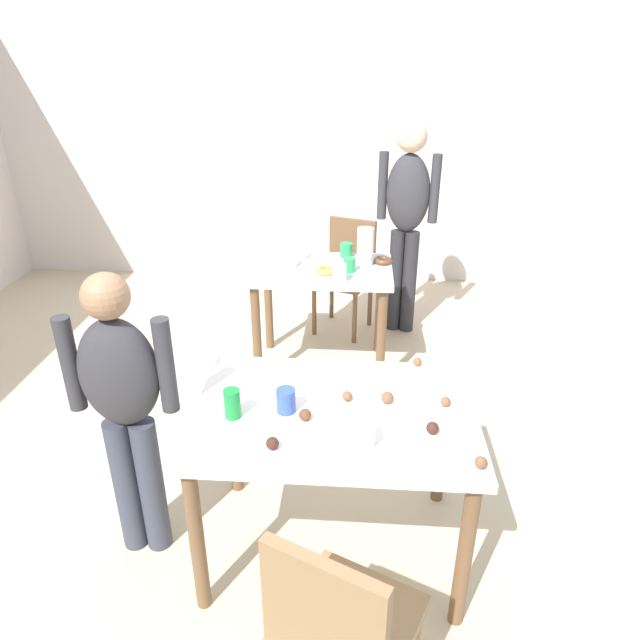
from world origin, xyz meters
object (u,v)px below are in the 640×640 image
mixing_bowl (353,434)px  soda_can (232,404)px  dining_table_far (321,286)px  pitcher_far (365,247)px  chair_far_table (347,269)px  dining_table_near (334,430)px  chair_near_table (339,627)px  person_girl_near (124,400)px  person_adult_far (407,211)px

mixing_bowl → soda_can: 0.50m
dining_table_far → pitcher_far: 0.39m
dining_table_far → pitcher_far: (0.29, 0.06, 0.26)m
chair_far_table → dining_table_near: bearing=-89.7°
chair_near_table → mixing_bowl: chair_near_table is taller
dining_table_near → mixing_bowl: size_ratio=7.13×
chair_far_table → person_girl_near: bearing=-109.6°
soda_can → dining_table_near: bearing=11.2°
person_adult_far → soda_can: (-0.82, -2.35, -0.16)m
soda_can → pitcher_far: bearing=73.8°
mixing_bowl → soda_can: bearing=163.9°
chair_far_table → person_adult_far: bearing=-3.2°
chair_near_table → soda_can: size_ratio=7.13×
chair_far_table → person_adult_far: person_adult_far is taller
chair_near_table → person_adult_far: (0.36, 3.05, 0.48)m
dining_table_near → chair_far_table: size_ratio=1.31×
dining_table_near → dining_table_far: (-0.17, 1.63, -0.03)m
dining_table_near → chair_far_table: 2.30m
mixing_bowl → pitcher_far: (0.04, 1.91, 0.08)m
dining_table_near → pitcher_far: size_ratio=4.46×
dining_table_near → person_adult_far: person_adult_far is taller
dining_table_far → pitcher_far: bearing=11.8°
chair_near_table → soda_can: (-0.45, 0.69, 0.31)m
person_girl_near → person_adult_far: bearing=61.3°
person_adult_far → mixing_bowl: (-0.34, -2.49, -0.18)m
dining_table_far → mixing_bowl: 1.88m
soda_can → dining_table_far: bearing=82.4°
mixing_bowl → pitcher_far: pitcher_far is taller
chair_near_table → chair_far_table: same height
chair_far_table → person_adult_far: (0.43, -0.02, 0.48)m
mixing_bowl → soda_can: (-0.48, 0.14, 0.02)m
person_adult_far → chair_near_table: bearing=-96.8°
person_girl_near → pitcher_far: person_girl_near is taller
person_girl_near → person_adult_far: size_ratio=0.83×
chair_near_table → chair_far_table: size_ratio=1.00×
chair_near_table → dining_table_near: bearing=94.2°
dining_table_near → pitcher_far: pitcher_far is taller
mixing_bowl → person_girl_near: bearing=169.7°
dining_table_far → person_adult_far: bearing=47.2°
person_girl_near → pitcher_far: (0.97, 1.74, 0.09)m
chair_near_table → pitcher_far: bearing=88.6°
dining_table_near → mixing_bowl: 0.27m
person_girl_near → mixing_bowl: size_ratio=8.33×
dining_table_far → chair_far_table: chair_far_table is taller
chair_far_table → person_girl_near: (-0.84, -2.34, 0.29)m
dining_table_near → person_girl_near: (-0.85, -0.05, 0.14)m
chair_near_table → chair_far_table: bearing=91.3°
person_adult_far → soda_can: size_ratio=13.22×
chair_far_table → pitcher_far: bearing=-77.8°
dining_table_far → dining_table_near: bearing=-84.1°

